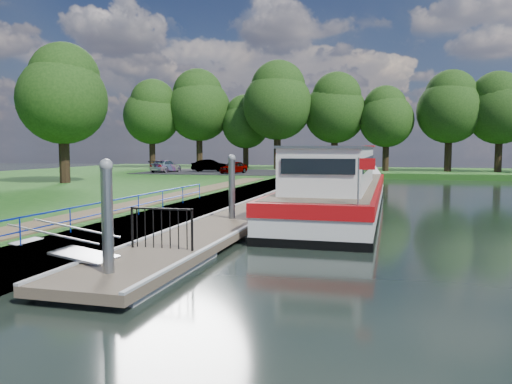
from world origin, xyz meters
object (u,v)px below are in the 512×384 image
(barge, at_px, (340,189))
(car_a, at_px, (234,167))
(car_b, at_px, (210,166))
(pontoon, at_px, (260,210))
(car_c, at_px, (166,166))

(barge, height_order, car_a, barge)
(car_a, height_order, car_b, car_b)
(car_a, bearing_deg, barge, -44.37)
(pontoon, height_order, barge, barge)
(car_c, bearing_deg, pontoon, 131.42)
(car_b, height_order, car_c, car_b)
(car_b, bearing_deg, pontoon, -161.72)
(car_b, bearing_deg, car_c, 112.72)
(car_a, bearing_deg, car_c, -171.58)
(car_a, xyz_separation_m, car_b, (-3.47, 2.94, 0.03))
(car_c, bearing_deg, car_a, -178.92)
(barge, height_order, car_b, barge)
(pontoon, relative_size, barge, 1.42)
(pontoon, height_order, car_a, car_a)
(car_a, relative_size, car_c, 0.83)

